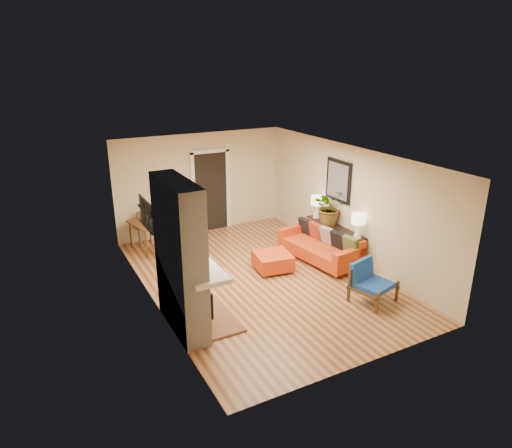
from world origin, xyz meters
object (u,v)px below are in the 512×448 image
(houseplant, at_px, (330,207))
(lamp_far, at_px, (317,204))
(sofa, at_px, (322,246))
(lamp_near, at_px, (358,223))
(blue_chair, at_px, (369,280))
(console_table, at_px, (335,233))
(dining_table, at_px, (150,227))
(ottoman, at_px, (273,260))

(houseplant, bearing_deg, lamp_far, 88.87)
(sofa, height_order, lamp_near, lamp_near)
(houseplant, bearing_deg, lamp_near, -89.43)
(blue_chair, relative_size, houseplant, 1.06)
(lamp_far, distance_m, houseplant, 0.52)
(console_table, height_order, lamp_near, lamp_near)
(houseplant, bearing_deg, console_table, -87.46)
(sofa, height_order, dining_table, dining_table)
(console_table, distance_m, lamp_near, 0.92)
(lamp_far, bearing_deg, houseplant, -91.13)
(console_table, xyz_separation_m, lamp_far, (0.00, 0.73, 0.49))
(sofa, relative_size, lamp_near, 3.83)
(sofa, bearing_deg, lamp_far, 64.23)
(sofa, xyz_separation_m, console_table, (0.38, 0.06, 0.24))
(lamp_near, bearing_deg, lamp_far, 90.00)
(sofa, relative_size, lamp_far, 3.83)
(ottoman, xyz_separation_m, console_table, (1.64, -0.01, 0.36))
(sofa, xyz_separation_m, lamp_far, (0.38, 0.79, 0.72))
(dining_table, height_order, lamp_far, lamp_far)
(sofa, xyz_separation_m, lamp_near, (0.38, -0.72, 0.72))
(lamp_near, bearing_deg, console_table, 90.00)
(ottoman, distance_m, houseplant, 1.88)
(lamp_far, bearing_deg, lamp_near, -90.00)
(ottoman, distance_m, lamp_far, 1.98)
(ottoman, height_order, blue_chair, blue_chair)
(blue_chair, height_order, lamp_near, lamp_near)
(sofa, bearing_deg, console_table, 8.56)
(sofa, height_order, ottoman, sofa)
(blue_chair, xyz_separation_m, houseplant, (0.66, 2.19, 0.73))
(lamp_near, bearing_deg, ottoman, 154.50)
(console_table, bearing_deg, ottoman, 179.82)
(sofa, bearing_deg, dining_table, 143.37)
(console_table, bearing_deg, lamp_near, -90.00)
(blue_chair, relative_size, console_table, 0.48)
(blue_chair, bearing_deg, lamp_far, 76.10)
(lamp_far, xyz_separation_m, houseplant, (-0.01, -0.51, 0.08))
(dining_table, relative_size, houseplant, 1.96)
(console_table, xyz_separation_m, houseplant, (-0.01, 0.23, 0.57))
(ottoman, xyz_separation_m, lamp_far, (1.64, 0.73, 0.84))
(sofa, relative_size, dining_table, 1.26)
(dining_table, bearing_deg, blue_chair, -55.51)
(sofa, distance_m, blue_chair, 1.93)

